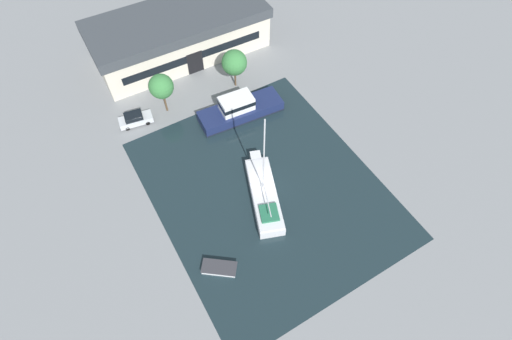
{
  "coord_description": "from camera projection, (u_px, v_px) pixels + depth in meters",
  "views": [
    {
      "loc": [
        -13.92,
        -21.35,
        40.08
      ],
      "look_at": [
        0.0,
        2.25,
        1.0
      ],
      "focal_mm": 28.0,
      "sensor_mm": 36.0,
      "label": 1
    }
  ],
  "objects": [
    {
      "name": "warehouse_building",
      "position": [
        179.0,
        34.0,
        59.21
      ],
      "size": [
        26.03,
        11.52,
        6.38
      ],
      "rotation": [
        0.0,
        0.0,
        -0.02
      ],
      "color": "beige",
      "rests_on": "ground"
    },
    {
      "name": "small_dinghy",
      "position": [
        219.0,
        268.0,
        41.45
      ],
      "size": [
        3.87,
        3.48,
        0.56
      ],
      "rotation": [
        0.0,
        0.0,
        0.92
      ],
      "color": "white",
      "rests_on": "water_canal"
    },
    {
      "name": "motor_cruiser",
      "position": [
        239.0,
        109.0,
        53.23
      ],
      "size": [
        11.7,
        4.56,
        3.34
      ],
      "rotation": [
        0.0,
        0.0,
        1.49
      ],
      "color": "#19234C",
      "rests_on": "water_canal"
    },
    {
      "name": "parked_car",
      "position": [
        135.0,
        119.0,
        52.63
      ],
      "size": [
        4.58,
        2.45,
        1.74
      ],
      "rotation": [
        0.0,
        0.0,
        4.55
      ],
      "color": "silver",
      "rests_on": "ground"
    },
    {
      "name": "ground_plane",
      "position": [
        266.0,
        188.0,
        47.43
      ],
      "size": [
        440.0,
        440.0,
        0.0
      ],
      "primitive_type": "plane",
      "color": "gray"
    },
    {
      "name": "water_canal",
      "position": [
        266.0,
        188.0,
        47.43
      ],
      "size": [
        24.94,
        30.03,
        0.01
      ],
      "primitive_type": "cube",
      "color": "#19282D",
      "rests_on": "ground"
    },
    {
      "name": "quay_tree_near_building",
      "position": [
        234.0,
        63.0,
        54.18
      ],
      "size": [
        3.51,
        3.51,
        5.88
      ],
      "color": "brown",
      "rests_on": "ground"
    },
    {
      "name": "sailboat_moored",
      "position": [
        264.0,
        194.0,
        46.08
      ],
      "size": [
        6.13,
        11.26,
        12.86
      ],
      "rotation": [
        0.0,
        0.0,
        -0.35
      ],
      "color": "silver",
      "rests_on": "water_canal"
    },
    {
      "name": "quay_tree_by_water",
      "position": [
        161.0,
        86.0,
        51.13
      ],
      "size": [
        3.24,
        3.24,
        6.01
      ],
      "color": "brown",
      "rests_on": "ground"
    }
  ]
}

